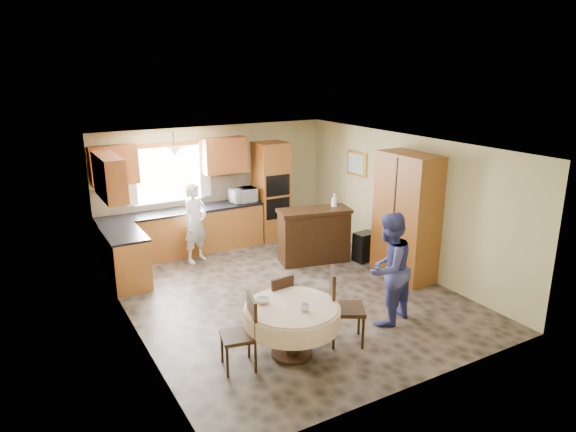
% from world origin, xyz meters
% --- Properties ---
extents(floor, '(5.00, 6.00, 0.01)m').
position_xyz_m(floor, '(0.00, 0.00, 0.00)').
color(floor, brown).
rests_on(floor, ground).
extents(ceiling, '(5.00, 6.00, 0.01)m').
position_xyz_m(ceiling, '(0.00, 0.00, 2.50)').
color(ceiling, white).
rests_on(ceiling, wall_back).
extents(wall_back, '(5.00, 0.02, 2.50)m').
position_xyz_m(wall_back, '(0.00, 3.00, 1.25)').
color(wall_back, tan).
rests_on(wall_back, floor).
extents(wall_front, '(5.00, 0.02, 2.50)m').
position_xyz_m(wall_front, '(0.00, -3.00, 1.25)').
color(wall_front, tan).
rests_on(wall_front, floor).
extents(wall_left, '(0.02, 6.00, 2.50)m').
position_xyz_m(wall_left, '(-2.50, 0.00, 1.25)').
color(wall_left, tan).
rests_on(wall_left, floor).
extents(wall_right, '(0.02, 6.00, 2.50)m').
position_xyz_m(wall_right, '(2.50, 0.00, 1.25)').
color(wall_right, tan).
rests_on(wall_right, floor).
extents(window, '(1.40, 0.03, 1.10)m').
position_xyz_m(window, '(-1.00, 2.98, 1.60)').
color(window, white).
rests_on(window, wall_back).
extents(curtain_left, '(0.22, 0.02, 1.15)m').
position_xyz_m(curtain_left, '(-1.75, 2.93, 1.65)').
color(curtain_left, white).
rests_on(curtain_left, wall_back).
extents(curtain_right, '(0.22, 0.02, 1.15)m').
position_xyz_m(curtain_right, '(-0.25, 2.93, 1.65)').
color(curtain_right, white).
rests_on(curtain_right, wall_back).
extents(base_cab_back, '(3.30, 0.60, 0.88)m').
position_xyz_m(base_cab_back, '(-0.85, 2.70, 0.44)').
color(base_cab_back, '#B56D30').
rests_on(base_cab_back, floor).
extents(counter_back, '(3.30, 0.64, 0.04)m').
position_xyz_m(counter_back, '(-0.85, 2.70, 0.90)').
color(counter_back, black).
rests_on(counter_back, base_cab_back).
extents(base_cab_left, '(0.60, 1.20, 0.88)m').
position_xyz_m(base_cab_left, '(-2.20, 1.80, 0.44)').
color(base_cab_left, '#B56D30').
rests_on(base_cab_left, floor).
extents(counter_left, '(0.64, 1.20, 0.04)m').
position_xyz_m(counter_left, '(-2.20, 1.80, 0.90)').
color(counter_left, black).
rests_on(counter_left, base_cab_left).
extents(backsplash, '(3.30, 0.02, 0.55)m').
position_xyz_m(backsplash, '(-0.85, 2.99, 1.18)').
color(backsplash, tan).
rests_on(backsplash, wall_back).
extents(wall_cab_left, '(0.85, 0.33, 0.72)m').
position_xyz_m(wall_cab_left, '(-2.05, 2.83, 1.91)').
color(wall_cab_left, '#AE5B2B').
rests_on(wall_cab_left, wall_back).
extents(wall_cab_right, '(0.90, 0.33, 0.72)m').
position_xyz_m(wall_cab_right, '(0.15, 2.83, 1.91)').
color(wall_cab_right, '#AE5B2B').
rests_on(wall_cab_right, wall_back).
extents(wall_cab_side, '(0.33, 1.20, 0.72)m').
position_xyz_m(wall_cab_side, '(-2.33, 1.80, 1.91)').
color(wall_cab_side, '#AE5B2B').
rests_on(wall_cab_side, wall_left).
extents(oven_tower, '(0.66, 0.62, 2.12)m').
position_xyz_m(oven_tower, '(1.15, 2.69, 1.06)').
color(oven_tower, '#B56D30').
rests_on(oven_tower, floor).
extents(oven_upper, '(0.56, 0.01, 0.45)m').
position_xyz_m(oven_upper, '(1.15, 2.38, 1.25)').
color(oven_upper, black).
rests_on(oven_upper, oven_tower).
extents(oven_lower, '(0.56, 0.01, 0.45)m').
position_xyz_m(oven_lower, '(1.15, 2.38, 0.75)').
color(oven_lower, black).
rests_on(oven_lower, oven_tower).
extents(pendant, '(0.36, 0.36, 0.18)m').
position_xyz_m(pendant, '(-1.00, 2.50, 2.12)').
color(pendant, beige).
rests_on(pendant, ceiling).
extents(sideboard, '(1.47, 0.86, 0.99)m').
position_xyz_m(sideboard, '(1.20, 1.03, 0.49)').
color(sideboard, '#321C0D').
rests_on(sideboard, floor).
extents(space_heater, '(0.44, 0.33, 0.57)m').
position_xyz_m(space_heater, '(2.08, 0.56, 0.28)').
color(space_heater, black).
rests_on(space_heater, floor).
extents(cupboard, '(0.59, 1.17, 2.24)m').
position_xyz_m(cupboard, '(2.22, -0.38, 1.12)').
color(cupboard, '#B56D30').
rests_on(cupboard, floor).
extents(dining_table, '(1.25, 1.25, 0.71)m').
position_xyz_m(dining_table, '(-0.87, -1.68, 0.55)').
color(dining_table, '#321C0D').
rests_on(dining_table, floor).
extents(chair_left, '(0.49, 0.49, 0.95)m').
position_xyz_m(chair_left, '(-1.53, -1.62, 0.52)').
color(chair_left, '#321C0D').
rests_on(chair_left, floor).
extents(chair_back, '(0.41, 0.41, 0.87)m').
position_xyz_m(chair_back, '(-0.73, -1.06, 0.48)').
color(chair_back, '#321C0D').
rests_on(chair_back, floor).
extents(chair_right, '(0.62, 0.62, 1.06)m').
position_xyz_m(chair_right, '(-0.13, -1.72, 0.58)').
color(chair_right, '#321C0D').
rests_on(chair_right, floor).
extents(framed_picture, '(0.06, 0.60, 0.49)m').
position_xyz_m(framed_picture, '(2.47, 1.42, 1.75)').
color(framed_picture, gold).
rests_on(framed_picture, wall_right).
extents(microwave, '(0.54, 0.38, 0.29)m').
position_xyz_m(microwave, '(0.46, 2.65, 1.07)').
color(microwave, silver).
rests_on(microwave, counter_back).
extents(person_sink, '(0.67, 0.58, 1.55)m').
position_xyz_m(person_sink, '(-0.77, 2.17, 0.78)').
color(person_sink, silver).
rests_on(person_sink, floor).
extents(person_dining, '(0.98, 0.86, 1.69)m').
position_xyz_m(person_dining, '(0.80, -1.58, 0.84)').
color(person_dining, '#393C7D').
rests_on(person_dining, floor).
extents(bowl_sideboard, '(0.20, 0.20, 0.05)m').
position_xyz_m(bowl_sideboard, '(0.88, 1.03, 1.01)').
color(bowl_sideboard, '#B2B2B2').
rests_on(bowl_sideboard, sideboard).
extents(bottle_sideboard, '(0.13, 0.13, 0.32)m').
position_xyz_m(bottle_sideboard, '(1.65, 1.03, 1.14)').
color(bottle_sideboard, silver).
rests_on(bottle_sideboard, sideboard).
extents(cup_table, '(0.15, 0.15, 0.09)m').
position_xyz_m(cup_table, '(-0.81, -1.89, 0.76)').
color(cup_table, '#B2B2B2').
rests_on(cup_table, dining_table).
extents(bowl_table, '(0.22, 0.22, 0.06)m').
position_xyz_m(bowl_table, '(-1.16, -1.42, 0.74)').
color(bowl_table, '#B2B2B2').
rests_on(bowl_table, dining_table).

